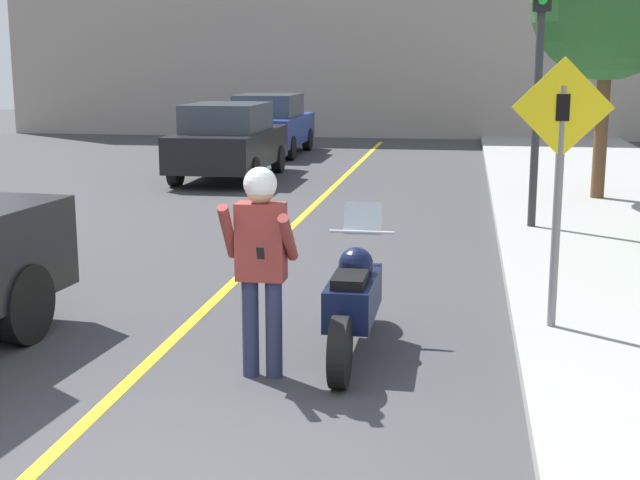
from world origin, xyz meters
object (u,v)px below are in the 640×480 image
Objects in this scene: street_tree at (609,3)px; parked_car_blue at (270,124)px; traffic_light at (540,43)px; person_biker at (261,250)px; crossing_sign at (559,167)px; motorcycle at (354,300)px; parked_car_black at (229,141)px.

parked_car_blue is at bearing 135.46° from street_tree.
traffic_light is 0.93× the size of parked_car_blue.
crossing_sign is (2.48, 1.39, 0.56)m from person_biker.
crossing_sign is at bearing -100.52° from street_tree.
crossing_sign is (1.81, 0.65, 1.15)m from motorcycle.
traffic_light is at bearing -59.28° from parked_car_blue.
motorcycle is at bearing -160.17° from crossing_sign.
parked_car_blue is at bearing 111.29° from crossing_sign.
street_tree is (1.55, 8.36, 1.94)m from crossing_sign.
traffic_light is (2.65, 6.63, 1.76)m from person_biker.
crossing_sign is 12.40m from parked_car_black.
crossing_sign is at bearing -91.86° from traffic_light.
traffic_light is at bearing -41.97° from parked_car_black.
person_biker reaches higher than parked_car_black.
traffic_light is 8.57m from parked_car_black.
traffic_light is 3.50m from street_tree.
crossing_sign reaches higher than parked_car_blue.
street_tree is 11.28m from parked_car_blue.
parked_car_black is 1.00× the size of parked_car_blue.
crossing_sign is 5.37m from traffic_light.
person_biker is at bearing -111.80° from traffic_light.
parked_car_black is (-3.55, 12.20, -0.24)m from person_biker.
traffic_light is at bearing -113.86° from street_tree.
parked_car_blue is (-7.80, 7.68, -2.73)m from street_tree.
motorcycle is 0.56× the size of parked_car_black.
traffic_light reaches higher than parked_car_blue.
parked_car_black is (-4.22, 11.46, 0.36)m from motorcycle.
crossing_sign reaches higher than person_biker.
traffic_light is at bearing 68.20° from person_biker.
crossing_sign is 17.23m from parked_car_blue.
crossing_sign is 0.52× the size of street_tree.
crossing_sign is 0.60× the size of parked_car_blue.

